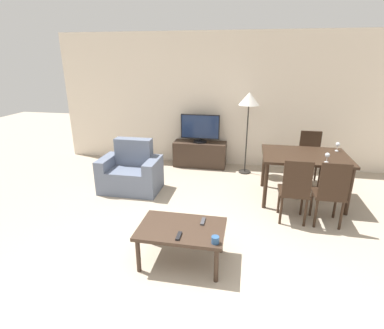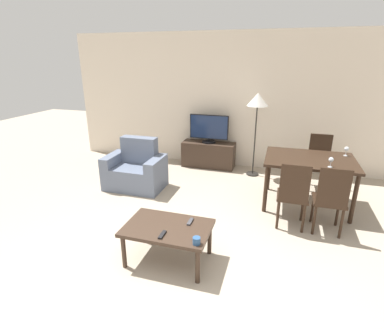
{
  "view_description": "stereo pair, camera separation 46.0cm",
  "coord_description": "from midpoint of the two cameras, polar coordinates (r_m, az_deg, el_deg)",
  "views": [
    {
      "loc": [
        0.52,
        -2.28,
        2.2
      ],
      "look_at": [
        -0.29,
        1.98,
        0.65
      ],
      "focal_mm": 28.0,
      "sensor_mm": 36.0,
      "label": 1
    },
    {
      "loc": [
        0.97,
        -2.17,
        2.2
      ],
      "look_at": [
        -0.29,
        1.98,
        0.65
      ],
      "focal_mm": 28.0,
      "sensor_mm": 36.0,
      "label": 2
    }
  ],
  "objects": [
    {
      "name": "wall_back",
      "position": [
        6.31,
        10.18,
        11.65
      ],
      "size": [
        7.11,
        0.06,
        2.7
      ],
      "color": "beige",
      "rests_on": "ground_plane"
    },
    {
      "name": "coffee_table",
      "position": [
        3.4,
        -0.71,
        -12.54
      ],
      "size": [
        0.95,
        0.62,
        0.44
      ],
      "color": "#38281E",
      "rests_on": "ground_plane"
    },
    {
      "name": "tv_stand",
      "position": [
        6.36,
        5.23,
        1.88
      ],
      "size": [
        1.1,
        0.4,
        0.53
      ],
      "color": "#38281E",
      "rests_on": "ground_plane"
    },
    {
      "name": "wine_glass_left",
      "position": [
        4.62,
        27.61,
        0.67
      ],
      "size": [
        0.07,
        0.07,
        0.15
      ],
      "color": "silver",
      "rests_on": "dining_table"
    },
    {
      "name": "dining_chair_near_right",
      "position": [
        4.32,
        27.74,
        -5.63
      ],
      "size": [
        0.4,
        0.4,
        0.95
      ],
      "color": "black",
      "rests_on": "ground_plane"
    },
    {
      "name": "tv",
      "position": [
        6.21,
        5.39,
        6.77
      ],
      "size": [
        0.8,
        0.28,
        0.58
      ],
      "color": "black",
      "rests_on": "tv_stand"
    },
    {
      "name": "armchair",
      "position": [
        5.35,
        -8.26,
        -1.22
      ],
      "size": [
        1.01,
        0.65,
        0.87
      ],
      "color": "slate",
      "rests_on": "ground_plane"
    },
    {
      "name": "dining_chair_near",
      "position": [
        4.24,
        21.69,
        -5.12
      ],
      "size": [
        0.4,
        0.4,
        0.95
      ],
      "color": "black",
      "rests_on": "ground_plane"
    },
    {
      "name": "dining_chair_far",
      "position": [
        5.79,
        25.19,
        0.89
      ],
      "size": [
        0.4,
        0.4,
        0.95
      ],
      "color": "black",
      "rests_on": "ground_plane"
    },
    {
      "name": "floor_lamp",
      "position": [
        5.78,
        14.67,
        11.22
      ],
      "size": [
        0.39,
        0.39,
        1.6
      ],
      "color": "black",
      "rests_on": "ground_plane"
    },
    {
      "name": "remote_primary",
      "position": [
        3.44,
        3.54,
        -10.91
      ],
      "size": [
        0.04,
        0.15,
        0.02
      ],
      "color": "#38383D",
      "rests_on": "coffee_table"
    },
    {
      "name": "remote_secondary",
      "position": [
        3.21,
        -1.52,
        -13.33
      ],
      "size": [
        0.04,
        0.15,
        0.02
      ],
      "color": "black",
      "rests_on": "coffee_table"
    },
    {
      "name": "ground_plane",
      "position": [
        3.22,
        -1.3,
        -23.52
      ],
      "size": [
        18.0,
        18.0,
        0.0
      ],
      "primitive_type": "plane",
      "color": "tan"
    },
    {
      "name": "cup_white_near",
      "position": [
        3.08,
        5.28,
        -14.39
      ],
      "size": [
        0.08,
        0.08,
        0.08
      ],
      "color": "navy",
      "rests_on": "coffee_table"
    },
    {
      "name": "wine_glass_center",
      "position": [
        5.27,
        29.63,
        2.46
      ],
      "size": [
        0.07,
        0.07,
        0.15
      ],
      "color": "silver",
      "rests_on": "dining_table"
    },
    {
      "name": "dining_table",
      "position": [
        4.95,
        23.97,
        0.1
      ],
      "size": [
        1.31,
        0.97,
        0.77
      ],
      "color": "black",
      "rests_on": "ground_plane"
    }
  ]
}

